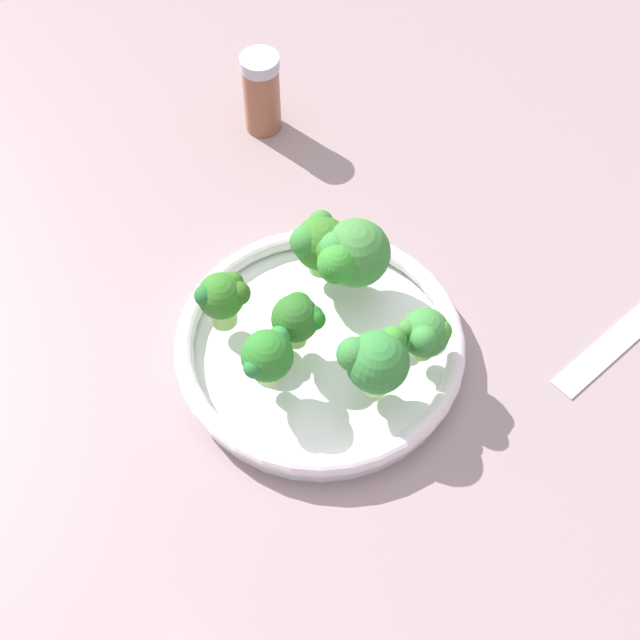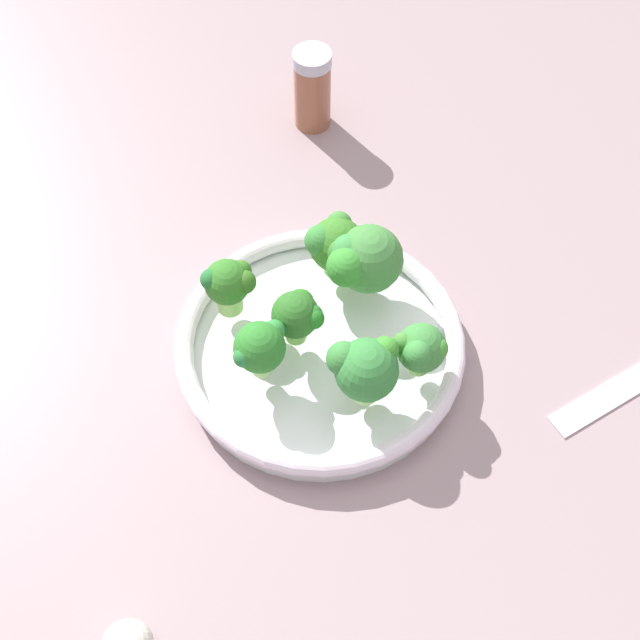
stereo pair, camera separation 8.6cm
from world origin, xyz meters
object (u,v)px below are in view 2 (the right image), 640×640
Objects in this scene: broccoli_floret_2 at (298,315)px; broccoli_floret_3 at (229,283)px; pepper_shaker at (312,89)px; bowl at (320,347)px; broccoli_floret_1 at (365,262)px; broccoli_floret_4 at (421,349)px; broccoli_floret_5 at (260,348)px; broccoli_floret_6 at (335,245)px; broccoli_floret_0 at (365,368)px.

broccoli_floret_3 is (5.74, 4.58, 0.27)cm from broccoli_floret_2.
bowl is at bearing 157.41° from pepper_shaker.
broccoli_floret_3 is (6.76, 6.31, 5.46)cm from bowl.
broccoli_floret_1 is at bearing -104.42° from broccoli_floret_3.
broccoli_floret_2 is 0.94× the size of broccoli_floret_3.
broccoli_floret_1 reaches higher than broccoli_floret_4.
pepper_shaker is at bearing -31.29° from broccoli_floret_5.
pepper_shaker reaches higher than broccoli_floret_5.
broccoli_floret_1 reaches higher than pepper_shaker.
broccoli_floret_5 is at bearing 113.79° from broccoli_floret_2.
broccoli_floret_6 is 24.52cm from pepper_shaker.
broccoli_floret_2 is at bearing -66.21° from broccoli_floret_5.
broccoli_floret_2 is at bearing -141.40° from broccoli_floret_3.
bowl is 5.56cm from broccoli_floret_2.
broccoli_floret_6 is at bearing -54.61° from broccoli_floret_5.
broccoli_floret_3 is 0.96× the size of broccoli_floret_6.
bowl is 4.43× the size of broccoli_floret_5.
bowl is at bearing 9.85° from broccoli_floret_0.
broccoli_floret_2 is 8.61cm from broccoli_floret_6.
broccoli_floret_0 is 15.61cm from broccoli_floret_3.
broccoli_floret_2 is 0.90× the size of broccoli_floret_6.
broccoli_floret_3 is 0.62× the size of pepper_shaker.
pepper_shaker reaches higher than bowl.
broccoli_floret_1 is at bearing -72.36° from broccoli_floret_2.
broccoli_floret_6 is at bearing -47.81° from broccoli_floret_2.
bowl is 2.76× the size of pepper_shaker.
pepper_shaker is (23.13, -7.81, -2.21)cm from broccoli_floret_6.
broccoli_floret_6 is at bearing -14.06° from broccoli_floret_0.
broccoli_floret_6 is at bearing 9.15° from broccoli_floret_4.
broccoli_floret_4 is 14.44cm from broccoli_floret_5.
broccoli_floret_2 is 0.94× the size of broccoli_floret_5.
bowl is at bearing 145.65° from broccoli_floret_6.
broccoli_floret_1 is 0.78× the size of pepper_shaker.
broccoli_floret_0 is at bearing 90.48° from broccoli_floret_4.
bowl is 10.94cm from broccoli_floret_4.
broccoli_floret_0 is 14.14cm from broccoli_floret_6.
broccoli_floret_4 is at bearing 171.33° from pepper_shaker.
broccoli_floret_1 is at bearing 166.68° from pepper_shaker.
broccoli_floret_0 is 1.10× the size of broccoli_floret_3.
broccoli_floret_4 is at bearing -170.85° from broccoli_floret_6.
broccoli_floret_2 reaches higher than bowl.
broccoli_floret_5 is at bearing 51.99° from broccoli_floret_0.
broccoli_floret_3 is at bearing 141.00° from pepper_shaker.
broccoli_floret_2 is (-2.52, 7.93, -0.72)cm from broccoli_floret_1.
broccoli_floret_3 is at bearing 43.05° from bowl.
broccoli_floret_1 is 12.93cm from broccoli_floret_3.
broccoli_floret_1 reaches higher than broccoli_floret_2.
broccoli_floret_4 is (-7.90, -8.57, -0.14)cm from broccoli_floret_2.
broccoli_floret_0 is at bearing -170.15° from bowl.
broccoli_floret_2 is 5.06cm from broccoli_floret_5.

